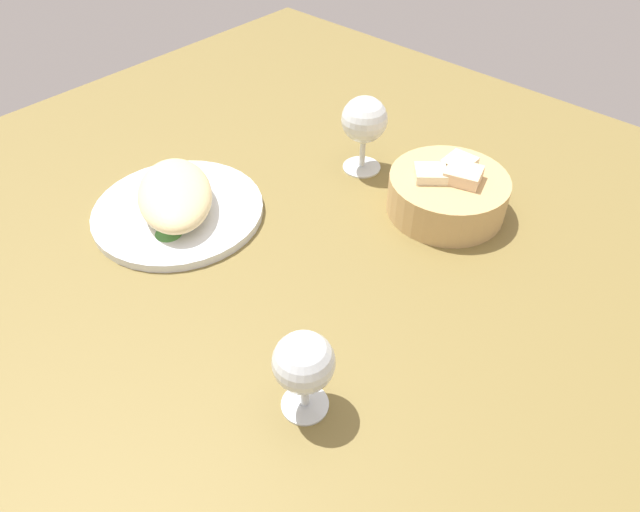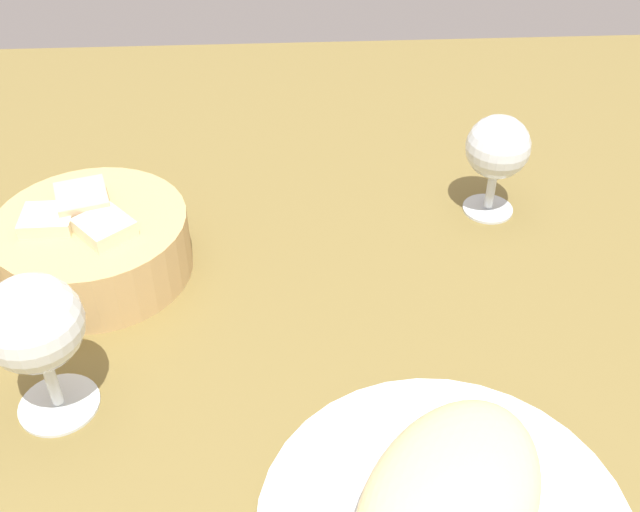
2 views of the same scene
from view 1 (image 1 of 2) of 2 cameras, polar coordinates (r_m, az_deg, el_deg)
ground_plane at (r=91.03cm, az=-2.76°, el=1.68°), size 140.00×140.00×2.00cm
plate at (r=96.47cm, az=-13.85°, el=4.35°), size 27.44×27.44×1.40cm
omelette at (r=94.48cm, az=-14.18°, el=5.95°), size 22.49×20.26×5.36cm
lettuce_garnish at (r=90.73cm, az=-14.86°, el=2.60°), size 4.21×4.21×1.76cm
bread_basket at (r=95.18cm, az=12.53°, el=6.18°), size 19.05×19.05×8.50cm
wine_glass_near at (r=63.40cm, az=-1.62°, el=-10.73°), size 6.99×6.99×11.79cm
wine_glass_far at (r=100.42cm, az=4.41°, el=13.07°), size 7.94×7.94×13.71cm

